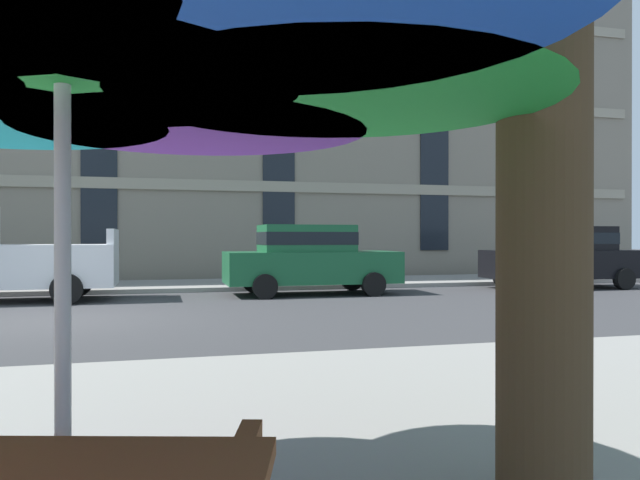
% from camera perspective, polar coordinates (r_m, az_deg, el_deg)
% --- Properties ---
extents(ground_plane, '(120.00, 120.00, 0.00)m').
position_cam_1_polar(ground_plane, '(11.66, -23.94, -6.99)').
color(ground_plane, '#38383A').
extents(sidewalk_far, '(56.00, 3.60, 0.12)m').
position_cam_1_polar(sidewalk_far, '(18.36, -20.59, -4.16)').
color(sidewalk_far, gray).
rests_on(sidewalk_far, ground).
extents(apartment_building, '(40.50, 12.08, 19.20)m').
position_cam_1_polar(apartment_building, '(27.70, -18.85, 17.30)').
color(apartment_building, gray).
rests_on(apartment_building, ground).
extents(sedan_green, '(4.40, 1.98, 1.78)m').
position_cam_1_polar(sedan_green, '(15.59, -0.98, -1.65)').
color(sedan_green, '#195933').
rests_on(sedan_green, ground).
extents(sedan_black, '(4.40, 1.98, 1.78)m').
position_cam_1_polar(sedan_black, '(18.88, 21.87, -1.34)').
color(sedan_black, black).
rests_on(sedan_black, ground).
extents(patio_umbrella, '(3.98, 3.70, 2.54)m').
position_cam_1_polar(patio_umbrella, '(2.57, -23.01, 18.08)').
color(patio_umbrella, silver).
rests_on(patio_umbrella, ground).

